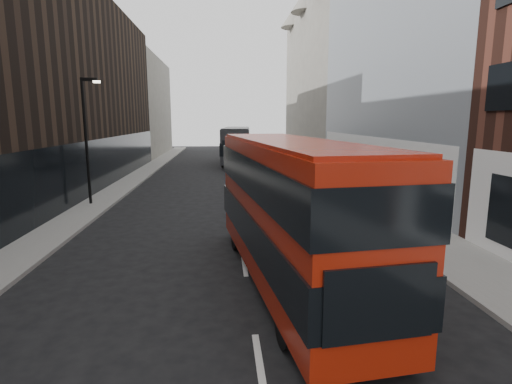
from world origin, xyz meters
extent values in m
cube|color=slate|center=(7.50, 25.00, 0.07)|extent=(3.00, 80.00, 0.15)
cube|color=slate|center=(-8.00, 25.00, 0.07)|extent=(2.00, 80.00, 0.15)
cube|color=#A2A8AD|center=(11.50, 21.00, 10.00)|extent=(5.00, 22.00, 20.00)
cube|color=silver|center=(9.15, 21.00, 1.90)|extent=(0.35, 21.00, 3.80)
cube|color=slate|center=(11.50, 44.00, 9.00)|extent=(5.00, 24.00, 18.00)
cone|color=slate|center=(9.50, 52.00, 19.50)|extent=(4.00, 4.00, 3.00)
cube|color=black|center=(-11.50, 30.00, 7.00)|extent=(5.00, 24.00, 14.00)
cube|color=slate|center=(-11.50, 52.00, 6.50)|extent=(5.00, 20.00, 13.00)
cylinder|color=black|center=(-8.30, 18.00, 3.65)|extent=(0.16, 0.16, 7.00)
cube|color=black|center=(-7.90, 18.00, 7.05)|extent=(0.90, 0.15, 0.18)
cube|color=#FFF2CC|center=(-7.50, 18.00, 6.93)|extent=(0.35, 0.22, 0.12)
cube|color=#981909|center=(1.26, 6.20, 2.31)|extent=(3.70, 10.80, 3.85)
cube|color=black|center=(1.26, 6.20, 1.68)|extent=(3.82, 10.86, 1.06)
cube|color=black|center=(1.26, 6.20, 3.32)|extent=(3.82, 10.86, 1.06)
cube|color=black|center=(1.92, 0.92, 1.83)|extent=(2.04, 0.33, 1.35)
cube|color=black|center=(0.60, 11.48, 1.83)|extent=(2.04, 0.33, 1.35)
cube|color=#981909|center=(1.26, 6.20, 4.26)|extent=(3.55, 10.37, 0.12)
cylinder|color=black|center=(-0.20, 9.43, 0.48)|extent=(0.41, 0.99, 0.96)
cylinder|color=black|center=(1.89, 9.69, 0.48)|extent=(0.41, 0.99, 0.96)
cylinder|color=black|center=(0.64, 2.71, 0.48)|extent=(0.41, 0.99, 0.96)
cylinder|color=black|center=(2.72, 2.97, 0.48)|extent=(0.41, 0.99, 0.96)
cube|color=black|center=(0.89, 39.76, 2.19)|extent=(3.66, 12.52, 3.48)
cube|color=black|center=(0.89, 39.76, 1.97)|extent=(3.79, 12.58, 1.24)
cube|color=black|center=(0.45, 33.57, 2.13)|extent=(2.39, 0.25, 1.57)
cube|color=black|center=(1.32, 45.95, 2.13)|extent=(2.39, 0.25, 1.57)
cube|color=black|center=(0.89, 39.76, 3.96)|extent=(3.52, 12.02, 0.12)
cylinder|color=black|center=(-0.09, 43.79, 0.56)|extent=(0.41, 1.14, 1.12)
cylinder|color=black|center=(2.41, 43.62, 0.56)|extent=(0.41, 1.14, 1.12)
cylinder|color=black|center=(-0.64, 35.90, 0.56)|extent=(0.41, 1.14, 1.12)
cylinder|color=black|center=(1.86, 35.73, 0.56)|extent=(0.41, 1.14, 1.12)
imported|color=black|center=(2.22, 20.00, 0.76)|extent=(2.09, 4.58, 1.52)
imported|color=gray|center=(1.13, 19.81, 0.76)|extent=(1.61, 4.61, 1.52)
imported|color=black|center=(1.65, 26.08, 0.67)|extent=(1.94, 4.64, 1.34)
camera|label=1|loc=(-0.68, -5.17, 4.90)|focal=28.00mm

